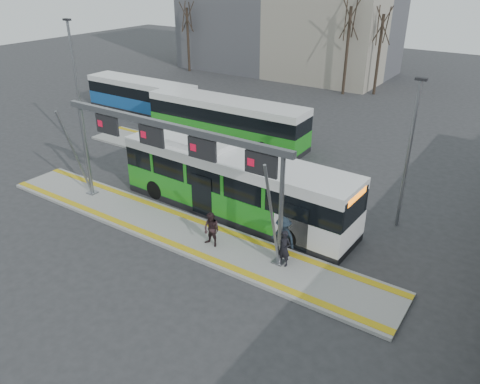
{
  "coord_description": "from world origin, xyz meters",
  "views": [
    {
      "loc": [
        13.48,
        -14.48,
        11.79
      ],
      "look_at": [
        1.66,
        3.0,
        1.36
      ],
      "focal_mm": 35.0,
      "sensor_mm": 36.0,
      "label": 1
    }
  ],
  "objects_px": {
    "gantry": "(170,145)",
    "hero_bus": "(234,184)",
    "passenger_b": "(212,230)",
    "passenger_a": "(284,248)",
    "passenger_c": "(283,237)"
  },
  "relations": [
    {
      "from": "passenger_a",
      "to": "passenger_c",
      "type": "height_order",
      "value": "passenger_c"
    },
    {
      "from": "passenger_b",
      "to": "passenger_c",
      "type": "distance_m",
      "value": 3.25
    },
    {
      "from": "hero_bus",
      "to": "passenger_b",
      "type": "height_order",
      "value": "hero_bus"
    },
    {
      "from": "gantry",
      "to": "hero_bus",
      "type": "bearing_deg",
      "value": 61.53
    },
    {
      "from": "passenger_a",
      "to": "passenger_b",
      "type": "distance_m",
      "value": 3.49
    },
    {
      "from": "gantry",
      "to": "passenger_b",
      "type": "xyz_separation_m",
      "value": [
        2.64,
        -0.48,
        -3.33
      ]
    },
    {
      "from": "passenger_a",
      "to": "passenger_c",
      "type": "xyz_separation_m",
      "value": [
        -0.4,
        0.62,
        0.12
      ]
    },
    {
      "from": "gantry",
      "to": "passenger_c",
      "type": "height_order",
      "value": "gantry"
    },
    {
      "from": "gantry",
      "to": "hero_bus",
      "type": "height_order",
      "value": "gantry"
    },
    {
      "from": "passenger_a",
      "to": "passenger_b",
      "type": "relative_size",
      "value": 0.99
    },
    {
      "from": "gantry",
      "to": "passenger_a",
      "type": "relative_size",
      "value": 7.97
    },
    {
      "from": "gantry",
      "to": "passenger_c",
      "type": "relative_size",
      "value": 6.93
    },
    {
      "from": "hero_bus",
      "to": "passenger_c",
      "type": "bearing_deg",
      "value": -26.77
    },
    {
      "from": "gantry",
      "to": "passenger_b",
      "type": "height_order",
      "value": "gantry"
    },
    {
      "from": "hero_bus",
      "to": "passenger_b",
      "type": "relative_size",
      "value": 7.88
    }
  ]
}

